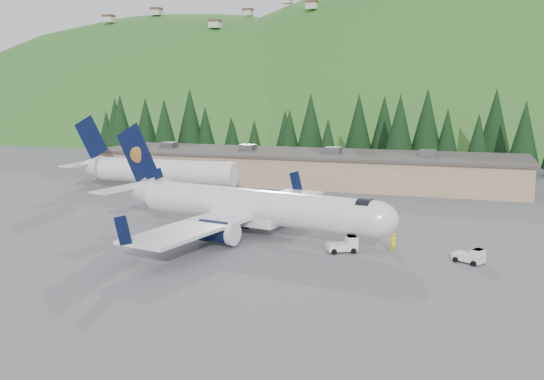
{
  "coord_description": "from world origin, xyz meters",
  "views": [
    {
      "loc": [
        21.4,
        -58.84,
        15.28
      ],
      "look_at": [
        0.0,
        6.0,
        4.0
      ],
      "focal_mm": 40.0,
      "sensor_mm": 36.0,
      "label": 1
    }
  ],
  "objects_px": {
    "airliner": "(246,207)",
    "baggage_tug_a": "(345,245)",
    "second_airliner": "(149,170)",
    "ramp_worker": "(393,243)",
    "baggage_tug_b": "(471,256)",
    "terminal_building": "(304,167)"
  },
  "relations": [
    {
      "from": "baggage_tug_a",
      "to": "baggage_tug_b",
      "type": "bearing_deg",
      "value": -28.43
    },
    {
      "from": "second_airliner",
      "to": "terminal_building",
      "type": "distance_m",
      "value": 25.55
    },
    {
      "from": "second_airliner",
      "to": "baggage_tug_a",
      "type": "relative_size",
      "value": 8.67
    },
    {
      "from": "airliner",
      "to": "baggage_tug_a",
      "type": "height_order",
      "value": "airliner"
    },
    {
      "from": "baggage_tug_a",
      "to": "second_airliner",
      "type": "bearing_deg",
      "value": 117.11
    },
    {
      "from": "second_airliner",
      "to": "baggage_tug_a",
      "type": "xyz_separation_m",
      "value": [
        35.32,
        -25.38,
        -2.65
      ]
    },
    {
      "from": "airliner",
      "to": "baggage_tug_a",
      "type": "relative_size",
      "value": 10.92
    },
    {
      "from": "second_airliner",
      "to": "terminal_building",
      "type": "relative_size",
      "value": 0.39
    },
    {
      "from": "second_airliner",
      "to": "ramp_worker",
      "type": "xyz_separation_m",
      "value": [
        39.73,
        -24.15,
        -2.36
      ]
    },
    {
      "from": "second_airliner",
      "to": "baggage_tug_b",
      "type": "relative_size",
      "value": 9.29
    },
    {
      "from": "baggage_tug_b",
      "to": "terminal_building",
      "type": "xyz_separation_m",
      "value": [
        -26.92,
        41.62,
        1.99
      ]
    },
    {
      "from": "ramp_worker",
      "to": "terminal_building",
      "type": "bearing_deg",
      "value": -70.25
    },
    {
      "from": "airliner",
      "to": "ramp_worker",
      "type": "height_order",
      "value": "airliner"
    },
    {
      "from": "second_airliner",
      "to": "baggage_tug_a",
      "type": "height_order",
      "value": "second_airliner"
    },
    {
      "from": "baggage_tug_b",
      "to": "ramp_worker",
      "type": "distance_m",
      "value": 7.25
    },
    {
      "from": "airliner",
      "to": "baggage_tug_b",
      "type": "relative_size",
      "value": 11.7
    },
    {
      "from": "terminal_building",
      "to": "ramp_worker",
      "type": "relative_size",
      "value": 36.81
    },
    {
      "from": "airliner",
      "to": "ramp_worker",
      "type": "distance_m",
      "value": 16.12
    },
    {
      "from": "second_airliner",
      "to": "ramp_worker",
      "type": "bearing_deg",
      "value": -31.29
    },
    {
      "from": "terminal_building",
      "to": "ramp_worker",
      "type": "distance_m",
      "value": 44.8
    },
    {
      "from": "second_airliner",
      "to": "terminal_building",
      "type": "bearing_deg",
      "value": 38.78
    },
    {
      "from": "airliner",
      "to": "ramp_worker",
      "type": "bearing_deg",
      "value": 2.61
    }
  ]
}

